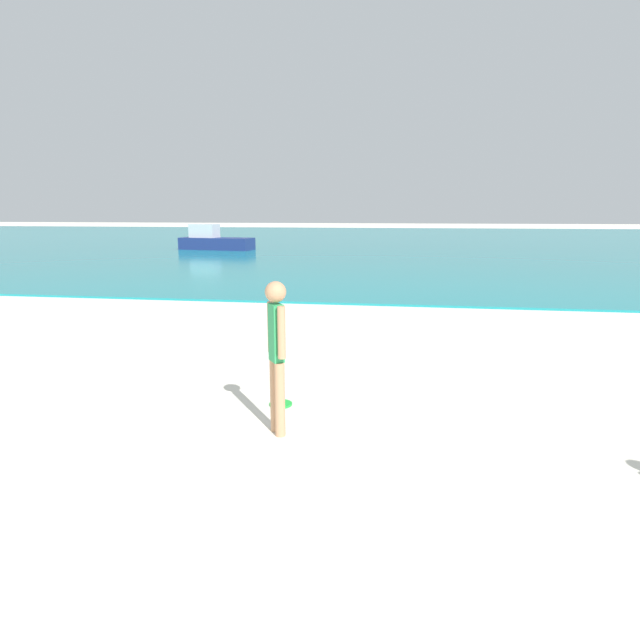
% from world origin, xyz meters
% --- Properties ---
extents(water, '(160.00, 60.00, 0.06)m').
position_xyz_m(water, '(0.00, 41.78, 0.03)').
color(water, teal).
rests_on(water, ground).
extents(person_standing, '(0.25, 0.34, 1.69)m').
position_xyz_m(person_standing, '(-0.42, 3.78, 0.96)').
color(person_standing, tan).
rests_on(person_standing, ground).
extents(frisbee, '(0.29, 0.29, 0.03)m').
position_xyz_m(frisbee, '(-0.58, 4.62, 0.01)').
color(frisbee, green).
rests_on(frisbee, ground).
extents(boat_near, '(4.69, 2.10, 1.54)m').
position_xyz_m(boat_near, '(-10.41, 29.35, 0.59)').
color(boat_near, navy).
rests_on(boat_near, water).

